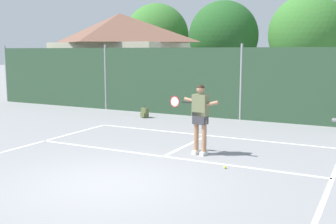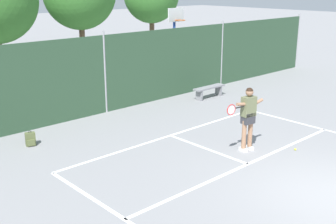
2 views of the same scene
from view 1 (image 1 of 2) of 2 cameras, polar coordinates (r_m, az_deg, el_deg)
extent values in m
plane|color=gray|center=(8.76, -8.30, -9.74)|extent=(120.00, 120.00, 0.00)
cube|color=white|center=(13.46, 5.43, -3.23)|extent=(8.20, 0.10, 0.01)
cube|color=white|center=(7.32, 19.72, -13.88)|extent=(0.10, 11.00, 0.01)
cube|color=white|center=(10.78, -0.61, -6.15)|extent=(8.20, 0.10, 0.01)
cube|color=white|center=(12.08, 2.70, -4.56)|extent=(0.10, 2.97, 0.01)
cube|color=#2D4C33|center=(16.54, 10.03, 3.83)|extent=(26.00, 0.05, 2.85)
cylinder|color=#99999E|center=(23.86, -21.42, 4.95)|extent=(0.09, 0.09, 3.00)
cylinder|color=#99999E|center=(19.47, -8.60, 4.77)|extent=(0.09, 0.09, 3.00)
cylinder|color=#99999E|center=(16.53, 10.04, 4.09)|extent=(0.09, 0.09, 3.00)
cube|color=beige|center=(24.64, -6.57, 5.77)|extent=(6.72, 4.93, 3.17)
pyramid|color=brown|center=(24.65, -6.67, 11.43)|extent=(7.26, 5.32, 1.69)
cylinder|color=brown|center=(30.96, -1.57, 4.97)|extent=(0.36, 0.36, 1.66)
ellipsoid|color=#38752D|center=(30.92, -1.59, 10.32)|extent=(4.84, 4.36, 4.84)
cylinder|color=brown|center=(28.83, 7.52, 4.65)|extent=(0.36, 0.36, 1.68)
ellipsoid|color=#235623|center=(28.78, 7.63, 10.34)|extent=(4.75, 4.28, 4.75)
cylinder|color=brown|center=(27.46, 18.42, 4.11)|extent=(0.36, 0.36, 1.69)
ellipsoid|color=#38752D|center=(27.42, 18.71, 10.17)|extent=(4.84, 4.36, 4.84)
cube|color=silver|center=(10.95, 4.97, -5.69)|extent=(0.16, 0.27, 0.10)
cube|color=silver|center=(11.07, 3.89, -5.52)|extent=(0.16, 0.27, 0.10)
cylinder|color=#A37556|center=(10.85, 5.00, -3.34)|extent=(0.13, 0.13, 0.82)
cylinder|color=#A37556|center=(10.97, 3.92, -3.19)|extent=(0.13, 0.13, 0.82)
cube|color=#38383D|center=(10.83, 4.48, -0.83)|extent=(0.39, 0.29, 0.32)
cube|color=#6B704C|center=(10.78, 4.50, 0.96)|extent=(0.43, 0.30, 0.56)
sphere|color=#A37556|center=(10.73, 4.53, 3.13)|extent=(0.22, 0.22, 0.22)
sphere|color=black|center=(10.73, 4.53, 3.23)|extent=(0.21, 0.21, 0.21)
cylinder|color=#A37556|center=(10.85, 3.54, 1.55)|extent=(0.56, 0.17, 0.17)
cylinder|color=#A37556|center=(10.63, 5.80, 1.11)|extent=(0.51, 0.16, 0.22)
cylinder|color=black|center=(10.94, 2.58, 1.35)|extent=(0.30, 0.08, 0.04)
torus|color=red|center=(11.09, 0.92, 1.46)|extent=(0.30, 0.07, 0.30)
cylinder|color=silver|center=(11.09, 0.92, 1.46)|extent=(0.26, 0.04, 0.26)
sphere|color=#CCE033|center=(9.79, 7.86, -7.56)|extent=(0.07, 0.07, 0.07)
cube|color=#566038|center=(16.94, -3.21, -0.11)|extent=(0.32, 0.25, 0.40)
cube|color=#566038|center=(16.87, -3.51, -0.42)|extent=(0.23, 0.12, 0.18)
torus|color=black|center=(16.91, -3.22, 0.63)|extent=(0.09, 0.04, 0.09)
camera|label=2|loc=(14.02, -51.72, 13.17)|focal=45.84mm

